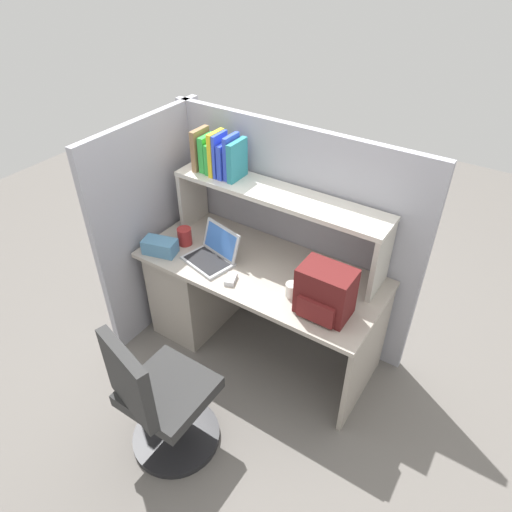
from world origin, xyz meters
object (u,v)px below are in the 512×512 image
Objects in this scene: computer_mouse at (231,279)px; tissue_box at (160,246)px; snack_canister at (185,236)px; office_chair at (161,403)px; backpack at (325,292)px; paper_cup at (292,290)px; laptop at (213,254)px.

tissue_box reaches higher than computer_mouse.
office_chair is at bearing -58.71° from snack_canister.
tissue_box is (-1.16, -0.08, -0.10)m from backpack.
paper_cup is 0.39× the size of tissue_box.
paper_cup is (0.38, 0.09, 0.03)m from computer_mouse.
snack_canister is (-0.87, 0.06, 0.02)m from paper_cup.
laptop is 0.97m from office_chair.
backpack is 1.09m from office_chair.
laptop is at bearing 133.13° from computer_mouse.
backpack is 0.24m from paper_cup.
snack_canister is at bearing 142.38° from computer_mouse.
tissue_box is 0.18m from snack_canister.
paper_cup is 0.09× the size of office_chair.
backpack is 3.47× the size of paper_cup.
office_chair is at bearing -111.77° from paper_cup.
paper_cup is at bearing -6.38° from computer_mouse.
computer_mouse is 1.20× the size of paper_cup.
backpack is 0.32× the size of office_chair.
laptop is 1.21× the size of backpack.
computer_mouse is 0.11× the size of office_chair.
paper_cup is at bearing -96.63° from office_chair.
computer_mouse is at bearing -173.49° from backpack.
snack_canister reaches higher than paper_cup.
office_chair is (-0.55, -0.80, -0.48)m from backpack.
backpack is 0.61m from computer_mouse.
paper_cup is 0.88m from snack_canister.
backpack reaches higher than snack_canister.
tissue_box is at bearing -175.94° from backpack.
computer_mouse is 0.86× the size of snack_canister.
computer_mouse is at bearing -71.29° from office_chair.
tissue_box is at bearing 161.29° from computer_mouse.
laptop reaches higher than office_chair.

